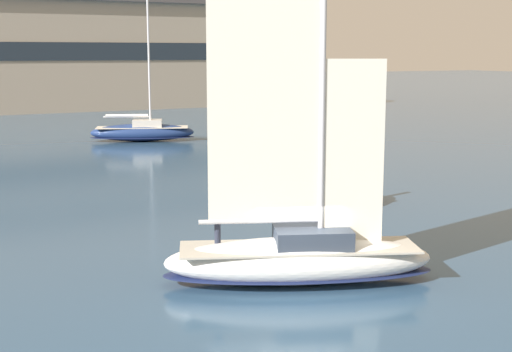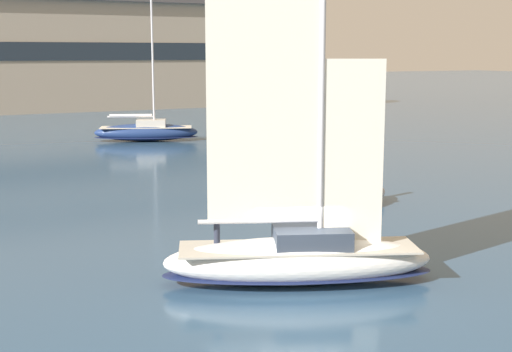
% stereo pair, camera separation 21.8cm
% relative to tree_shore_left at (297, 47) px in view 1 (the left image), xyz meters
% --- Properties ---
extents(ground_plane, '(400.00, 400.00, 0.00)m').
position_rel_tree_shore_left_xyz_m(ground_plane, '(-38.06, -64.71, -7.99)').
color(ground_plane, '#2D4C6B').
extents(waterfront_building, '(46.19, 15.44, 14.16)m').
position_rel_tree_shore_left_xyz_m(waterfront_building, '(-28.76, 11.07, -0.87)').
color(waterfront_building, tan).
rests_on(waterfront_building, ground).
extents(tree_shore_left, '(5.55, 5.55, 11.41)m').
position_rel_tree_shore_left_xyz_m(tree_shore_left, '(0.00, 0.00, 0.00)').
color(tree_shore_left, '#4C3828').
rests_on(tree_shore_left, ground).
extents(sailboat_main, '(9.00, 5.57, 11.99)m').
position_rel_tree_shore_left_xyz_m(sailboat_main, '(-38.05, -64.71, -7.02)').
color(sailboat_main, white).
rests_on(sailboat_main, ground).
extents(sailboat_moored_near_marina, '(8.92, 5.43, 11.87)m').
position_rel_tree_shore_left_xyz_m(sailboat_moored_near_marina, '(-30.75, -26.94, -7.18)').
color(sailboat_moored_near_marina, navy).
rests_on(sailboat_moored_near_marina, ground).
extents(motor_tender, '(4.28, 3.39, 1.54)m').
position_rel_tree_shore_left_xyz_m(motor_tender, '(-29.40, -55.98, -7.49)').
color(motor_tender, '#99999E').
rests_on(motor_tender, ground).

